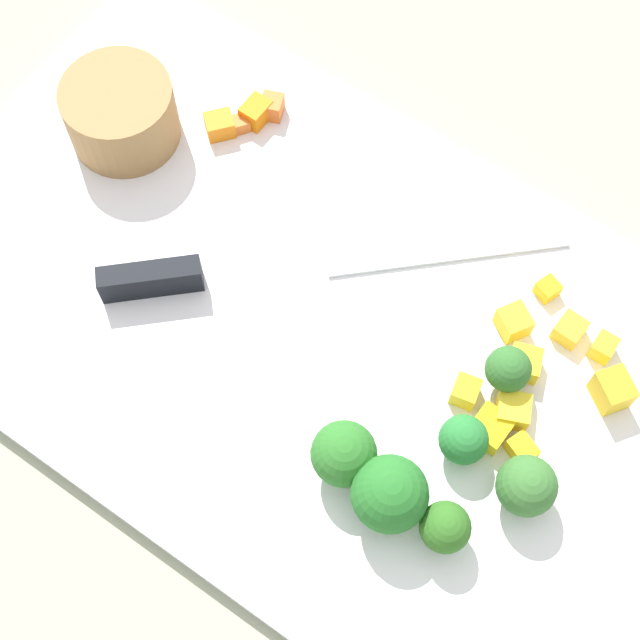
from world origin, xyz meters
The scene contains 24 objects.
ground_plane centered at (0.00, 0.00, 0.00)m, with size 4.00×4.00×0.00m, color gray.
cutting_board centered at (0.00, 0.00, 0.01)m, with size 0.54×0.32×0.01m, color white.
prep_bowl centered at (-0.19, 0.04, 0.03)m, with size 0.07×0.07×0.05m, color #9A7242.
chef_knife centered at (-0.06, 0.00, 0.02)m, with size 0.23×0.21×0.02m.
carrot_dice_0 centered at (-0.14, 0.08, 0.02)m, with size 0.02×0.02×0.01m, color orange.
carrot_dice_1 centered at (-0.12, 0.10, 0.02)m, with size 0.02×0.02×0.02m, color orange.
carrot_dice_2 centered at (-0.12, 0.11, 0.02)m, with size 0.02×0.01×0.01m, color orange.
carrot_dice_3 centered at (-0.13, 0.09, 0.02)m, with size 0.01×0.01×0.01m, color orange.
pepper_dice_0 centered at (0.13, 0.08, 0.02)m, with size 0.02×0.02×0.01m, color yellow.
pepper_dice_1 centered at (0.17, 0.06, 0.02)m, with size 0.02×0.02×0.02m, color yellow.
pepper_dice_2 centered at (0.12, 0.00, 0.02)m, with size 0.02×0.02×0.01m, color yellow.
pepper_dice_3 centered at (0.10, 0.10, 0.02)m, with size 0.01×0.01×0.01m, color yellow.
pepper_dice_4 centered at (0.14, 0.00, 0.02)m, with size 0.01×0.02×0.01m, color yellow.
pepper_dice_5 centered at (0.12, 0.05, 0.02)m, with size 0.02×0.02×0.02m, color yellow.
pepper_dice_6 centered at (0.10, 0.07, 0.02)m, with size 0.02×0.02×0.02m, color yellow.
pepper_dice_7 centered at (0.15, 0.08, 0.02)m, with size 0.01×0.01×0.01m, color yellow.
pepper_dice_8 centered at (0.13, 0.02, 0.02)m, with size 0.02×0.02×0.02m, color yellow.
pepper_dice_9 centered at (0.10, 0.01, 0.02)m, with size 0.02×0.02×0.02m, color yellow.
broccoli_floret_0 centered at (0.11, 0.03, 0.03)m, with size 0.03×0.03×0.04m.
broccoli_floret_1 centered at (0.11, -0.02, 0.03)m, with size 0.03×0.03×0.03m.
broccoli_floret_2 centered at (0.09, -0.07, 0.04)m, with size 0.04×0.04×0.05m.
broccoli_floret_3 centered at (0.15, -0.02, 0.03)m, with size 0.03×0.03×0.04m.
broccoli_floret_4 centered at (0.06, -0.07, 0.04)m, with size 0.04×0.04×0.04m.
broccoli_floret_5 centered at (0.13, -0.07, 0.03)m, with size 0.03×0.03×0.04m.
Camera 1 is at (0.14, -0.20, 0.56)m, focal length 54.69 mm.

